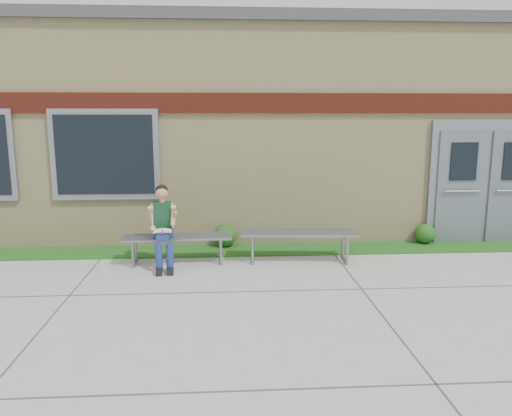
{
  "coord_description": "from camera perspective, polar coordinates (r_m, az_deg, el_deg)",
  "views": [
    {
      "loc": [
        -0.89,
        -6.03,
        2.41
      ],
      "look_at": [
        -0.4,
        1.7,
        0.95
      ],
      "focal_mm": 35.0,
      "sensor_mm": 36.0,
      "label": 1
    }
  ],
  "objects": [
    {
      "name": "girl",
      "position": [
        8.02,
        -10.59,
        -1.88
      ],
      "size": [
        0.48,
        0.78,
        1.31
      ],
      "rotation": [
        0.0,
        0.0,
        0.09
      ],
      "color": "navy",
      "rests_on": "ground"
    },
    {
      "name": "bench_left",
      "position": [
        8.26,
        -8.96,
        -3.86
      ],
      "size": [
        1.77,
        0.57,
        0.45
      ],
      "rotation": [
        0.0,
        0.0,
        0.05
      ],
      "color": "slate",
      "rests_on": "ground"
    },
    {
      "name": "bench_right",
      "position": [
        8.31,
        4.92,
        -3.45
      ],
      "size": [
        1.95,
        0.68,
        0.5
      ],
      "rotation": [
        0.0,
        0.0,
        -0.08
      ],
      "color": "slate",
      "rests_on": "ground"
    },
    {
      "name": "shrub_mid",
      "position": [
        9.14,
        -3.53,
        -3.17
      ],
      "size": [
        0.4,
        0.4,
        0.4
      ],
      "primitive_type": "sphere",
      "color": "#1A5015",
      "rests_on": "grass_strip"
    },
    {
      "name": "grass_strip",
      "position": [
        9.0,
        2.22,
        -4.78
      ],
      "size": [
        16.0,
        0.8,
        0.02
      ],
      "primitive_type": "cube",
      "color": "#1A5015",
      "rests_on": "ground"
    },
    {
      "name": "school_building",
      "position": [
        12.05,
        0.64,
        9.24
      ],
      "size": [
        16.2,
        6.22,
        4.2
      ],
      "color": "beige",
      "rests_on": "ground"
    },
    {
      "name": "shrub_east",
      "position": [
        9.88,
        18.76,
        -2.77
      ],
      "size": [
        0.37,
        0.37,
        0.37
      ],
      "primitive_type": "sphere",
      "color": "#1A5015",
      "rests_on": "grass_strip"
    },
    {
      "name": "ground",
      "position": [
        6.55,
        4.56,
        -10.92
      ],
      "size": [
        80.0,
        80.0,
        0.0
      ],
      "primitive_type": "plane",
      "color": "#9E9E99",
      "rests_on": "ground"
    }
  ]
}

